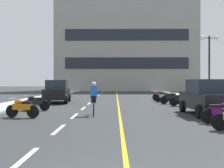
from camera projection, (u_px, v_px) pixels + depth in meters
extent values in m
plane|color=#2D3033|center=(115.00, 101.00, 25.34)|extent=(140.00, 140.00, 0.00)
cube|color=#A8A8A3|center=(42.00, 98.00, 28.42)|extent=(2.40, 72.00, 0.12)
cube|color=#A8A8A3|center=(189.00, 98.00, 28.26)|extent=(2.40, 72.00, 0.12)
cube|color=silver|center=(23.00, 159.00, 6.36)|extent=(0.14, 2.20, 0.01)
cube|color=silver|center=(59.00, 129.00, 10.36)|extent=(0.14, 2.20, 0.01)
cube|color=silver|center=(74.00, 116.00, 14.36)|extent=(0.14, 2.20, 0.01)
cube|color=silver|center=(83.00, 108.00, 18.36)|extent=(0.14, 2.20, 0.01)
cube|color=silver|center=(89.00, 103.00, 22.36)|extent=(0.14, 2.20, 0.01)
cube|color=silver|center=(93.00, 100.00, 26.36)|extent=(0.14, 2.20, 0.01)
cube|color=silver|center=(96.00, 98.00, 30.36)|extent=(0.14, 2.20, 0.01)
cube|color=silver|center=(98.00, 96.00, 34.36)|extent=(0.14, 2.20, 0.01)
cube|color=silver|center=(100.00, 94.00, 38.36)|extent=(0.14, 2.20, 0.01)
cube|color=silver|center=(101.00, 93.00, 42.36)|extent=(0.14, 2.20, 0.01)
cube|color=silver|center=(103.00, 92.00, 46.36)|extent=(0.14, 2.20, 0.01)
cube|color=silver|center=(104.00, 91.00, 50.36)|extent=(0.14, 2.20, 0.01)
cube|color=gold|center=(117.00, 99.00, 28.34)|extent=(0.12, 66.00, 0.01)
cube|color=#9E998E|center=(126.00, 47.00, 53.55)|extent=(25.02, 8.64, 16.05)
cube|color=#1E232D|center=(127.00, 63.00, 49.22)|extent=(21.01, 0.10, 1.93)
cube|color=#1E232D|center=(127.00, 35.00, 49.17)|extent=(21.01, 0.10, 1.93)
cylinder|color=black|center=(209.00, 69.00, 22.48)|extent=(0.14, 0.14, 5.12)
cylinder|color=black|center=(209.00, 38.00, 22.46)|extent=(1.10, 0.08, 0.08)
sphere|color=white|center=(202.00, 38.00, 22.46)|extent=(0.36, 0.36, 0.36)
sphere|color=white|center=(216.00, 38.00, 22.45)|extent=(0.36, 0.36, 0.36)
cylinder|color=black|center=(183.00, 106.00, 16.18)|extent=(0.25, 0.65, 0.64)
cylinder|color=black|center=(213.00, 106.00, 16.24)|extent=(0.25, 0.65, 0.64)
cylinder|color=black|center=(199.00, 112.00, 13.38)|extent=(0.25, 0.65, 0.64)
cube|color=black|center=(207.00, 101.00, 14.81)|extent=(1.89, 4.27, 0.80)
cube|color=#1E2833|center=(207.00, 86.00, 14.80)|extent=(1.66, 2.27, 0.70)
cylinder|color=black|center=(49.00, 98.00, 24.44)|extent=(0.27, 0.65, 0.64)
cylinder|color=black|center=(69.00, 98.00, 24.55)|extent=(0.27, 0.65, 0.64)
cylinder|color=black|center=(43.00, 100.00, 21.65)|extent=(0.27, 0.65, 0.64)
cylinder|color=black|center=(66.00, 100.00, 21.75)|extent=(0.27, 0.65, 0.64)
cube|color=black|center=(57.00, 94.00, 23.09)|extent=(2.01, 4.32, 0.80)
cube|color=#1E2833|center=(57.00, 84.00, 23.09)|extent=(1.72, 2.31, 0.70)
cylinder|color=black|center=(220.00, 122.00, 10.08)|extent=(0.61, 0.21, 0.60)
cylinder|color=black|center=(208.00, 116.00, 11.77)|extent=(0.61, 0.15, 0.60)
cube|color=#590C59|center=(221.00, 111.00, 11.81)|extent=(0.92, 0.36, 0.28)
cube|color=black|center=(215.00, 106.00, 11.79)|extent=(0.46, 0.28, 0.10)
cylinder|color=black|center=(12.00, 111.00, 13.77)|extent=(0.61, 0.23, 0.60)
cylinder|color=black|center=(33.00, 112.00, 13.52)|extent=(0.61, 0.23, 0.60)
cube|color=orange|center=(22.00, 107.00, 13.64)|extent=(0.94, 0.47, 0.28)
ellipsoid|color=orange|center=(19.00, 102.00, 13.69)|extent=(0.48, 0.33, 0.22)
cube|color=black|center=(27.00, 103.00, 13.58)|extent=(0.48, 0.33, 0.10)
cylinder|color=silver|center=(12.00, 99.00, 13.76)|extent=(0.16, 0.59, 0.03)
cylinder|color=black|center=(26.00, 106.00, 16.81)|extent=(0.60, 0.13, 0.60)
cylinder|color=black|center=(45.00, 106.00, 16.86)|extent=(0.60, 0.13, 0.60)
cube|color=black|center=(35.00, 102.00, 16.84)|extent=(0.91, 0.33, 0.28)
ellipsoid|color=black|center=(32.00, 98.00, 16.82)|extent=(0.45, 0.27, 0.22)
cube|color=black|center=(39.00, 98.00, 16.85)|extent=(0.45, 0.27, 0.10)
cylinder|color=silver|center=(25.00, 95.00, 16.81)|extent=(0.07, 0.60, 0.03)
cylinder|color=black|center=(190.00, 102.00, 19.67)|extent=(0.60, 0.27, 0.60)
cylinder|color=black|center=(174.00, 102.00, 20.00)|extent=(0.60, 0.27, 0.60)
cube|color=black|center=(182.00, 99.00, 19.84)|extent=(0.94, 0.53, 0.28)
ellipsoid|color=black|center=(185.00, 96.00, 19.77)|extent=(0.49, 0.36, 0.22)
cube|color=black|center=(178.00, 96.00, 19.91)|extent=(0.49, 0.36, 0.10)
cylinder|color=silver|center=(190.00, 93.00, 19.67)|extent=(0.20, 0.58, 0.03)
cylinder|color=black|center=(178.00, 100.00, 21.99)|extent=(0.61, 0.21, 0.60)
cylinder|color=black|center=(164.00, 100.00, 21.79)|extent=(0.61, 0.21, 0.60)
cube|color=black|center=(171.00, 97.00, 21.89)|extent=(0.94, 0.44, 0.28)
ellipsoid|color=black|center=(173.00, 94.00, 21.92)|extent=(0.48, 0.32, 0.22)
cube|color=black|center=(168.00, 94.00, 21.84)|extent=(0.48, 0.32, 0.10)
cylinder|color=silver|center=(178.00, 92.00, 21.98)|extent=(0.14, 0.59, 0.03)
cylinder|color=black|center=(172.00, 99.00, 23.68)|extent=(0.60, 0.28, 0.60)
cylinder|color=black|center=(158.00, 98.00, 24.02)|extent=(0.60, 0.28, 0.60)
cube|color=#B2B2B7|center=(165.00, 96.00, 23.85)|extent=(0.94, 0.54, 0.28)
ellipsoid|color=#B2B2B7|center=(167.00, 93.00, 23.78)|extent=(0.49, 0.36, 0.22)
cube|color=black|center=(162.00, 93.00, 23.92)|extent=(0.49, 0.36, 0.10)
cylinder|color=silver|center=(172.00, 91.00, 23.67)|extent=(0.21, 0.58, 0.03)
cylinder|color=black|center=(168.00, 97.00, 25.49)|extent=(0.61, 0.16, 0.60)
cylinder|color=black|center=(156.00, 97.00, 25.60)|extent=(0.61, 0.16, 0.60)
cube|color=orange|center=(162.00, 95.00, 25.54)|extent=(0.92, 0.36, 0.28)
ellipsoid|color=orange|center=(164.00, 92.00, 25.52)|extent=(0.46, 0.28, 0.22)
cube|color=black|center=(159.00, 93.00, 25.57)|extent=(0.46, 0.28, 0.10)
cylinder|color=silver|center=(168.00, 91.00, 25.48)|extent=(0.09, 0.60, 0.03)
torus|color=black|center=(94.00, 108.00, 15.13)|extent=(0.08, 0.72, 0.72)
torus|color=black|center=(94.00, 110.00, 14.09)|extent=(0.08, 0.72, 0.72)
cylinder|color=black|center=(94.00, 103.00, 14.58)|extent=(0.10, 0.95, 0.04)
cube|color=black|center=(94.00, 99.00, 14.43)|extent=(0.11, 0.21, 0.06)
cylinder|color=black|center=(94.00, 97.00, 15.03)|extent=(0.42, 0.06, 0.03)
cube|color=black|center=(94.00, 100.00, 14.48)|extent=(0.26, 0.37, 0.28)
cube|color=blue|center=(94.00, 92.00, 14.63)|extent=(0.35, 0.47, 0.61)
sphere|color=beige|center=(94.00, 85.00, 14.75)|extent=(0.20, 0.20, 0.20)
ellipsoid|color=white|center=(94.00, 83.00, 14.75)|extent=(0.24, 0.26, 0.16)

